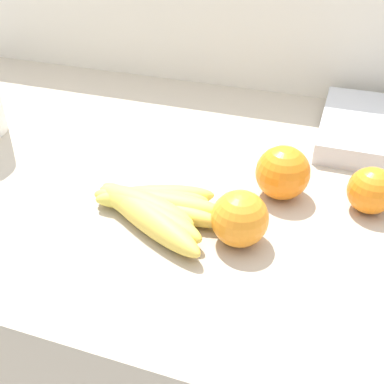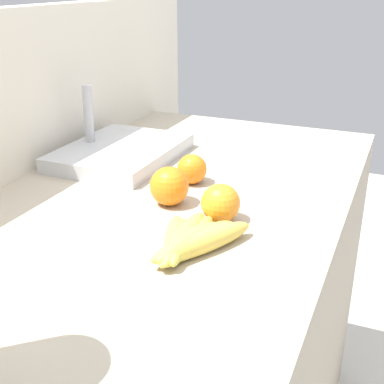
% 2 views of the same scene
% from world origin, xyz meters
% --- Properties ---
extents(counter, '(1.55, 0.75, 0.92)m').
position_xyz_m(counter, '(0.00, 0.00, 0.46)').
color(counter, '#ADA08C').
rests_on(counter, ground).
extents(wall_back, '(1.95, 0.06, 1.30)m').
position_xyz_m(wall_back, '(0.00, 0.41, 0.65)').
color(wall_back, silver).
rests_on(wall_back, ground).
extents(banana_bunch, '(0.21, 0.17, 0.04)m').
position_xyz_m(banana_bunch, '(-0.10, -0.14, 0.94)').
color(banana_bunch, '#E3C14C').
rests_on(banana_bunch, counter).
extents(orange_back_right, '(0.07, 0.07, 0.07)m').
position_xyz_m(orange_back_right, '(0.19, -0.02, 0.95)').
color(orange_back_right, orange).
rests_on(orange_back_right, counter).
extents(orange_center, '(0.08, 0.08, 0.08)m').
position_xyz_m(orange_center, '(0.03, -0.15, 0.96)').
color(orange_center, orange).
rests_on(orange_center, counter).
extents(orange_front, '(0.08, 0.08, 0.08)m').
position_xyz_m(orange_front, '(0.06, -0.02, 0.96)').
color(orange_front, orange).
rests_on(orange_front, counter).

